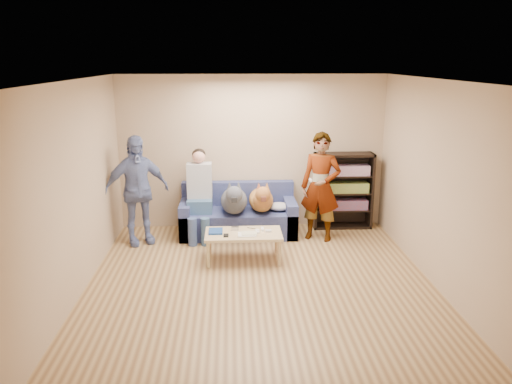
{
  "coord_description": "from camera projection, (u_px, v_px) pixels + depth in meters",
  "views": [
    {
      "loc": [
        -0.37,
        -5.85,
        2.85
      ],
      "look_at": [
        0.0,
        1.2,
        0.95
      ],
      "focal_mm": 35.0,
      "sensor_mm": 36.0,
      "label": 1
    }
  ],
  "objects": [
    {
      "name": "person_seated",
      "position": [
        199.0,
        191.0,
        8.05
      ],
      "size": [
        0.4,
        0.73,
        1.47
      ],
      "color": "#40648D",
      "rests_on": "sofa"
    },
    {
      "name": "wallet",
      "position": [
        226.0,
        235.0,
        7.04
      ],
      "size": [
        0.07,
        0.12,
        0.02
      ],
      "primitive_type": "cube",
      "color": "black",
      "rests_on": "coffee_table"
    },
    {
      "name": "person_standing_right",
      "position": [
        321.0,
        187.0,
        7.91
      ],
      "size": [
        0.75,
        0.63,
        1.74
      ],
      "primitive_type": "imported",
      "rotation": [
        0.0,
        0.0,
        -0.41
      ],
      "color": "gray",
      "rests_on": "ground"
    },
    {
      "name": "pen_black",
      "position": [
        251.0,
        228.0,
        7.35
      ],
      "size": [
        0.13,
        0.08,
        0.01
      ],
      "primitive_type": "cylinder",
      "rotation": [
        0.0,
        1.57,
        -0.52
      ],
      "color": "black",
      "rests_on": "coffee_table"
    },
    {
      "name": "held_controller",
      "position": [
        310.0,
        180.0,
        7.67
      ],
      "size": [
        0.05,
        0.12,
        0.03
      ],
      "primitive_type": "cube",
      "rotation": [
        0.0,
        0.0,
        -0.06
      ],
      "color": "white",
      "rests_on": "person_standing_right"
    },
    {
      "name": "ceiling",
      "position": [
        261.0,
        80.0,
        5.72
      ],
      "size": [
        5.0,
        5.0,
        0.0
      ],
      "primitive_type": "plane",
      "rotation": [
        3.14,
        0.0,
        0.0
      ],
      "color": "white",
      "rests_on": "ground"
    },
    {
      "name": "bookshelf",
      "position": [
        343.0,
        189.0,
        8.55
      ],
      "size": [
        1.0,
        0.34,
        1.3
      ],
      "color": "black",
      "rests_on": "ground"
    },
    {
      "name": "dog_tan",
      "position": [
        261.0,
        199.0,
        8.1
      ],
      "size": [
        0.4,
        1.16,
        0.58
      ],
      "color": "#BF7E3A",
      "rests_on": "sofa"
    },
    {
      "name": "wall_left",
      "position": [
        73.0,
        192.0,
        5.95
      ],
      "size": [
        0.0,
        5.0,
        5.0
      ],
      "primitive_type": "plane",
      "rotation": [
        1.57,
        0.0,
        1.57
      ],
      "color": "tan",
      "rests_on": "ground"
    },
    {
      "name": "blanket",
      "position": [
        279.0,
        206.0,
        8.2
      ],
      "size": [
        0.36,
        0.3,
        0.12
      ],
      "primitive_type": "ellipsoid",
      "color": "#B5B5BA",
      "rests_on": "sofa"
    },
    {
      "name": "headphone_cup_a",
      "position": [
        257.0,
        232.0,
        7.16
      ],
      "size": [
        0.07,
        0.07,
        0.02
      ],
      "primitive_type": "cylinder",
      "color": "white",
      "rests_on": "coffee_table"
    },
    {
      "name": "wall_back",
      "position": [
        252.0,
        152.0,
        8.47
      ],
      "size": [
        4.5,
        0.0,
        4.5
      ],
      "primitive_type": "plane",
      "rotation": [
        1.57,
        0.0,
        0.0
      ],
      "color": "tan",
      "rests_on": "ground"
    },
    {
      "name": "headphone_cup_b",
      "position": [
        257.0,
        230.0,
        7.24
      ],
      "size": [
        0.07,
        0.07,
        0.02
      ],
      "primitive_type": "cylinder",
      "color": "white",
      "rests_on": "coffee_table"
    },
    {
      "name": "papers",
      "position": [
        247.0,
        235.0,
        7.07
      ],
      "size": [
        0.26,
        0.2,
        0.02
      ],
      "primitive_type": "cube",
      "color": "silver",
      "rests_on": "coffee_table"
    },
    {
      "name": "camera_silver",
      "position": [
        235.0,
        228.0,
        7.27
      ],
      "size": [
        0.11,
        0.06,
        0.05
      ],
      "primitive_type": "cube",
      "color": "#A9A9AD",
      "rests_on": "coffee_table"
    },
    {
      "name": "ground",
      "position": [
        261.0,
        288.0,
        6.4
      ],
      "size": [
        5.0,
        5.0,
        0.0
      ],
      "primitive_type": "plane",
      "color": "brown",
      "rests_on": "ground"
    },
    {
      "name": "coffee_table",
      "position": [
        243.0,
        236.0,
        7.18
      ],
      "size": [
        1.1,
        0.6,
        0.42
      ],
      "color": "tan",
      "rests_on": "ground"
    },
    {
      "name": "magazine",
      "position": [
        249.0,
        233.0,
        7.09
      ],
      "size": [
        0.22,
        0.17,
        0.01
      ],
      "primitive_type": "cube",
      "color": "beige",
      "rests_on": "coffee_table"
    },
    {
      "name": "pen_orange",
      "position": [
        242.0,
        236.0,
        7.01
      ],
      "size": [
        0.13,
        0.06,
        0.01
      ],
      "primitive_type": "cylinder",
      "rotation": [
        0.0,
        1.57,
        0.35
      ],
      "color": "#C3631B",
      "rests_on": "coffee_table"
    },
    {
      "name": "controller_b",
      "position": [
        268.0,
        231.0,
        7.2
      ],
      "size": [
        0.09,
        0.06,
        0.03
      ],
      "primitive_type": "cube",
      "color": "silver",
      "rests_on": "coffee_table"
    },
    {
      "name": "person_standing_left",
      "position": [
        136.0,
        190.0,
        7.74
      ],
      "size": [
        1.1,
        0.8,
        1.73
      ],
      "primitive_type": "imported",
      "rotation": [
        0.0,
        0.0,
        0.43
      ],
      "color": "#7B8AC5",
      "rests_on": "ground"
    },
    {
      "name": "wall_front",
      "position": [
        282.0,
        277.0,
        3.65
      ],
      "size": [
        4.5,
        0.0,
        4.5
      ],
      "primitive_type": "plane",
      "rotation": [
        -1.57,
        0.0,
        0.0
      ],
      "color": "tan",
      "rests_on": "ground"
    },
    {
      "name": "wall_right",
      "position": [
        442.0,
        187.0,
        6.17
      ],
      "size": [
        0.0,
        5.0,
        5.0
      ],
      "primitive_type": "plane",
      "rotation": [
        1.57,
        0.0,
        -1.57
      ],
      "color": "tan",
      "rests_on": "ground"
    },
    {
      "name": "notebook_blue",
      "position": [
        216.0,
        231.0,
        7.19
      ],
      "size": [
        0.2,
        0.26,
        0.03
      ],
      "primitive_type": "cube",
      "color": "navy",
      "rests_on": "coffee_table"
    },
    {
      "name": "controller_a",
      "position": [
        262.0,
        229.0,
        7.28
      ],
      "size": [
        0.04,
        0.13,
        0.03
      ],
      "primitive_type": "cube",
      "color": "white",
      "rests_on": "coffee_table"
    },
    {
      "name": "dog_gray",
      "position": [
        234.0,
        200.0,
        8.0
      ],
      "size": [
        0.43,
        1.26,
        0.62
      ],
      "color": "#4B4C55",
      "rests_on": "sofa"
    },
    {
      "name": "sofa",
      "position": [
        238.0,
        217.0,
        8.33
      ],
      "size": [
        1.9,
        0.85,
        0.82
      ],
      "color": "#515B93",
      "rests_on": "ground"
    }
  ]
}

